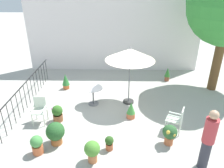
{
  "coord_description": "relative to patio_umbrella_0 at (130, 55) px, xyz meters",
  "views": [
    {
      "loc": [
        0.14,
        -7.25,
        4.54
      ],
      "look_at": [
        0.0,
        0.28,
        0.95
      ],
      "focal_mm": 34.22,
      "sensor_mm": 36.0,
      "label": 1
    }
  ],
  "objects": [
    {
      "name": "ground_plane",
      "position": [
        -0.68,
        -0.5,
        -2.07
      ],
      "size": [
        60.0,
        60.0,
        0.0
      ],
      "primitive_type": "plane",
      "color": "#B1ADA4"
    },
    {
      "name": "villa_facade",
      "position": [
        -0.68,
        3.85,
        0.12
      ],
      "size": [
        9.35,
        0.3,
        4.37
      ],
      "primitive_type": "cube",
      "color": "white",
      "rests_on": "ground"
    },
    {
      "name": "terrace_railing",
      "position": [
        -4.08,
        -0.5,
        -1.39
      ],
      "size": [
        0.03,
        5.96,
        1.01
      ],
      "color": "black",
      "rests_on": "ground"
    },
    {
      "name": "patio_umbrella_0",
      "position": [
        0.0,
        0.0,
        0.0
      ],
      "size": [
        1.92,
        1.92,
        2.37
      ],
      "color": "#2D2D2D",
      "rests_on": "ground"
    },
    {
      "name": "cafe_table_0",
      "position": [
        -1.45,
        -0.15,
        -1.55
      ],
      "size": [
        0.77,
        0.77,
        0.75
      ],
      "color": "silver",
      "rests_on": "ground"
    },
    {
      "name": "patio_chair_0",
      "position": [
        1.47,
        -1.92,
        -1.54
      ],
      "size": [
        0.63,
        0.6,
        0.92
      ],
      "color": "silver",
      "rests_on": "ground"
    },
    {
      "name": "patio_chair_1",
      "position": [
        -3.2,
        -1.41,
        -1.52
      ],
      "size": [
        0.45,
        0.45,
        0.95
      ],
      "color": "silver",
      "rests_on": "ground"
    },
    {
      "name": "potted_plant_0",
      "position": [
        2.07,
        2.24,
        -1.7
      ],
      "size": [
        0.27,
        0.27,
        0.7
      ],
      "color": "brown",
      "rests_on": "ground"
    },
    {
      "name": "potted_plant_1",
      "position": [
        -2.36,
        -2.56,
        -1.65
      ],
      "size": [
        0.57,
        0.57,
        0.74
      ],
      "color": "#B06231",
      "rests_on": "ground"
    },
    {
      "name": "potted_plant_2",
      "position": [
        0.03,
        -1.12,
        -1.75
      ],
      "size": [
        0.32,
        0.32,
        0.65
      ],
      "color": "#CB6841",
      "rests_on": "ground"
    },
    {
      "name": "potted_plant_3",
      "position": [
        -1.16,
        -3.27,
        -1.67
      ],
      "size": [
        0.44,
        0.44,
        0.67
      ],
      "color": "#C37445",
      "rests_on": "ground"
    },
    {
      "name": "potted_plant_4",
      "position": [
        -2.61,
        -1.35,
        -1.75
      ],
      "size": [
        0.39,
        0.38,
        0.62
      ],
      "color": "brown",
      "rests_on": "ground"
    },
    {
      "name": "potted_plant_5",
      "position": [
        -0.71,
        -2.79,
        -1.82
      ],
      "size": [
        0.26,
        0.26,
        0.46
      ],
      "color": "#B05B39",
      "rests_on": "ground"
    },
    {
      "name": "potted_plant_6",
      "position": [
        -2.87,
        1.24,
        -1.68
      ],
      "size": [
        0.34,
        0.34,
        0.73
      ],
      "color": "#C05D2F",
      "rests_on": "ground"
    },
    {
      "name": "potted_plant_7",
      "position": [
        1.12,
        -2.52,
        -1.67
      ],
      "size": [
        0.45,
        0.45,
        0.67
      ],
      "color": "#BF653D",
      "rests_on": "ground"
    },
    {
      "name": "potted_plant_8",
      "position": [
        -2.8,
        -2.99,
        -1.75
      ],
      "size": [
        0.35,
        0.35,
        0.6
      ],
      "color": "#C9643A",
      "rests_on": "ground"
    },
    {
      "name": "standing_person",
      "position": [
        1.83,
        -3.42,
        -1.13
      ],
      "size": [
        0.37,
        0.37,
        1.79
      ],
      "color": "#33333D",
      "rests_on": "ground"
    }
  ]
}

